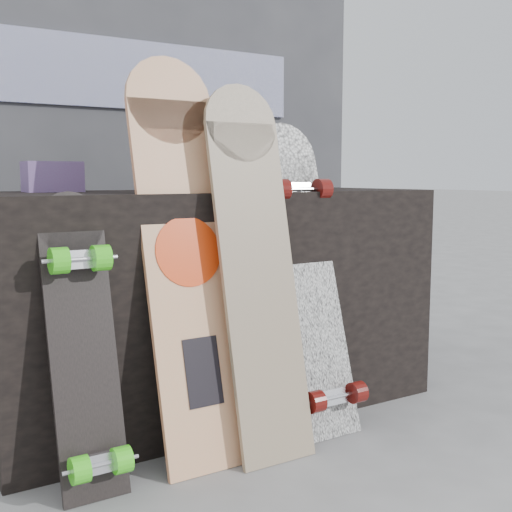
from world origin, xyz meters
TOP-DOWN VIEW (x-y plane):
  - ground at (0.00, 0.00)m, footprint 60.00×60.00m
  - vendor_table at (0.00, 0.50)m, footprint 1.60×0.60m
  - booth at (0.00, 1.35)m, footprint 2.40×0.22m
  - merch_box_purple at (-0.53, 0.63)m, footprint 0.18×0.12m
  - merch_box_small at (0.39, 0.60)m, footprint 0.14×0.14m
  - merch_box_flat at (-0.07, 0.59)m, footprint 0.22×0.10m
  - longboard_geisha at (-0.25, 0.19)m, footprint 0.28×0.32m
  - longboard_celtic at (-0.05, 0.12)m, footprint 0.25×0.27m
  - longboard_cascadia at (0.19, 0.19)m, footprint 0.24×0.38m
  - skateboard_dark at (-0.59, 0.12)m, footprint 0.18×0.27m

SIDE VIEW (x-z plane):
  - ground at x=0.00m, z-range 0.00..0.00m
  - vendor_table at x=0.00m, z-range 0.00..0.80m
  - skateboard_dark at x=-0.59m, z-range 0.01..0.82m
  - longboard_cascadia at x=0.19m, z-range 0.02..1.06m
  - longboard_celtic at x=-0.05m, z-range 0.04..1.18m
  - longboard_geisha at x=-0.25m, z-range 0.03..1.26m
  - merch_box_flat at x=-0.07m, z-range 0.80..0.86m
  - merch_box_purple at x=-0.53m, z-range 0.80..0.90m
  - merch_box_small at x=0.39m, z-range 0.80..0.92m
  - booth at x=0.00m, z-range 0.00..2.20m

